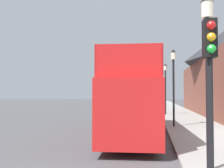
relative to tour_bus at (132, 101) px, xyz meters
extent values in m
plane|color=#4C4C4F|center=(-2.76, 11.41, -1.82)|extent=(144.00, 144.00, 0.00)
cube|color=#999993|center=(3.84, 8.41, -1.75)|extent=(3.81, 108.00, 0.14)
cube|color=red|center=(0.01, -0.13, -0.27)|extent=(2.95, 10.81, 2.51)
cube|color=white|center=(0.03, -0.66, -0.14)|extent=(2.73, 6.00, 0.45)
cube|color=black|center=(0.01, -0.13, 0.48)|extent=(2.94, 9.96, 0.70)
cube|color=red|center=(0.01, -0.13, 1.03)|extent=(2.91, 9.96, 0.10)
cube|color=red|center=(-1.17, -0.19, 1.64)|extent=(0.55, 9.84, 1.11)
cube|color=red|center=(1.18, -0.07, 1.64)|extent=(0.55, 9.84, 1.11)
cube|color=red|center=(0.25, -5.01, 1.64)|extent=(2.43, 0.19, 1.11)
cube|color=red|center=(-0.20, 4.04, 1.64)|extent=(2.50, 1.62, 1.11)
cylinder|color=black|center=(-1.25, 3.13, -1.28)|extent=(0.33, 1.10, 1.09)
cylinder|color=black|center=(0.93, 3.24, -1.28)|extent=(0.33, 1.10, 1.09)
cylinder|color=black|center=(-0.93, -3.28, -1.28)|extent=(0.33, 1.10, 1.09)
cylinder|color=black|center=(1.25, -3.18, -1.28)|extent=(0.33, 1.10, 1.09)
cube|color=silver|center=(0.78, 8.02, -1.33)|extent=(2.01, 4.46, 0.65)
cube|color=black|center=(0.78, 7.89, -0.77)|extent=(1.68, 2.17, 0.47)
cylinder|color=black|center=(0.03, 9.41, -1.52)|extent=(0.23, 0.61, 0.60)
cylinder|color=black|center=(1.67, 9.33, -1.52)|extent=(0.23, 0.61, 0.60)
cylinder|color=black|center=(-0.11, 6.70, -1.52)|extent=(0.23, 0.61, 0.60)
cylinder|color=black|center=(1.54, 6.62, -1.52)|extent=(0.23, 0.61, 0.60)
cylinder|color=black|center=(2.33, -8.19, -0.22)|extent=(0.12, 0.12, 2.92)
cube|color=black|center=(2.33, -8.19, 1.66)|extent=(0.28, 0.31, 0.85)
sphere|color=red|center=(2.33, -8.36, 1.91)|extent=(0.19, 0.19, 0.19)
sphere|color=orange|center=(2.33, -8.36, 1.66)|extent=(0.19, 0.19, 0.19)
sphere|color=green|center=(2.33, -8.36, 1.40)|extent=(0.19, 0.19, 0.19)
cylinder|color=black|center=(2.61, -6.57, 0.45)|extent=(0.13, 0.13, 4.26)
cylinder|color=silver|center=(2.61, -6.57, 2.80)|extent=(0.32, 0.32, 0.45)
cylinder|color=black|center=(2.45, 3.07, 0.47)|extent=(0.13, 0.13, 4.31)
cylinder|color=silver|center=(2.45, 3.07, 2.85)|extent=(0.32, 0.32, 0.45)
cone|color=black|center=(2.45, 3.07, 3.19)|extent=(0.35, 0.35, 0.22)
cylinder|color=black|center=(2.43, 12.71, 0.54)|extent=(0.13, 0.13, 4.45)
cylinder|color=silver|center=(2.43, 12.71, 2.99)|extent=(0.32, 0.32, 0.45)
cone|color=black|center=(2.43, 12.71, 3.33)|extent=(0.35, 0.35, 0.22)
camera|label=1|loc=(1.05, -14.20, 0.45)|focal=42.00mm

